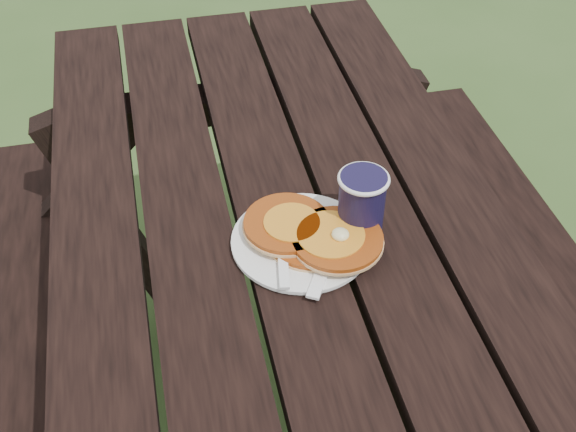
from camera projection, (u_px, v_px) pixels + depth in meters
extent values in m
cube|color=black|center=(304.00, 301.00, 1.09)|extent=(0.75, 1.80, 0.04)
cylinder|color=white|center=(301.00, 242.00, 1.15)|extent=(0.25, 0.25, 0.01)
cylinder|color=#A24512|center=(311.00, 237.00, 1.14)|extent=(0.14, 0.14, 0.01)
cylinder|color=#A24512|center=(287.00, 224.00, 1.15)|extent=(0.14, 0.14, 0.01)
cylinder|color=#A24512|center=(337.00, 239.00, 1.12)|extent=(0.14, 0.14, 0.01)
cylinder|color=orange|center=(331.00, 234.00, 1.12)|extent=(0.11, 0.11, 0.00)
ellipsoid|color=#F4E59E|center=(340.00, 234.00, 1.11)|extent=(0.03, 0.03, 0.02)
cube|color=white|center=(328.00, 256.00, 1.11)|extent=(0.11, 0.17, 0.00)
cylinder|color=black|center=(362.00, 203.00, 1.14)|extent=(0.07, 0.07, 0.11)
torus|color=white|center=(364.00, 179.00, 1.11)|extent=(0.08, 0.08, 0.01)
cylinder|color=black|center=(364.00, 180.00, 1.11)|extent=(0.07, 0.07, 0.01)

